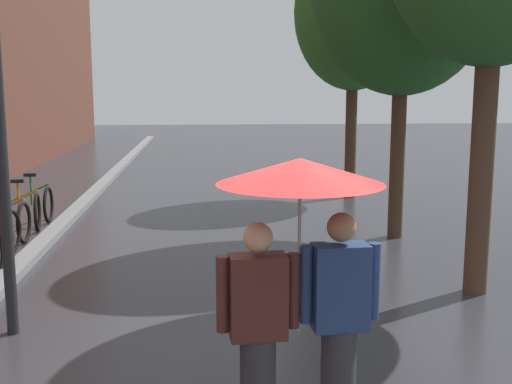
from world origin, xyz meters
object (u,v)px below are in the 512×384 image
object	(u,v)px
parked_bicycle_5	(7,212)
couple_under_umbrella	(300,252)
parked_bicycle_6	(21,204)
street_tree_2	(354,13)

from	to	relation	value
parked_bicycle_5	couple_under_umbrella	xyz separation A→B (m)	(4.14, -7.03, 1.04)
parked_bicycle_6	couple_under_umbrella	size ratio (longest dim) A/B	0.52
street_tree_2	parked_bicycle_5	distance (m)	8.56
parked_bicycle_5	couple_under_umbrella	world-z (taller)	couple_under_umbrella
parked_bicycle_6	couple_under_umbrella	xyz separation A→B (m)	(4.12, -7.86, 1.04)
street_tree_2	couple_under_umbrella	xyz separation A→B (m)	(-2.80, -10.23, -2.82)
street_tree_2	couple_under_umbrella	world-z (taller)	street_tree_2
parked_bicycle_5	parked_bicycle_6	size ratio (longest dim) A/B	1.07
couple_under_umbrella	parked_bicycle_5	bearing A→B (deg)	120.45
street_tree_2	parked_bicycle_5	bearing A→B (deg)	-155.25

